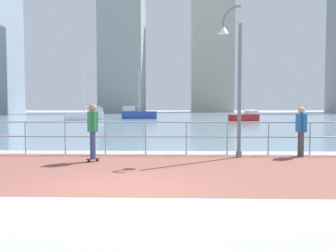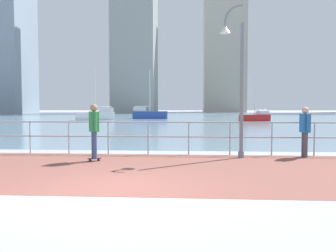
# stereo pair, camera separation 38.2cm
# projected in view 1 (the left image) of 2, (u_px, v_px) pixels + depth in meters

# --- Properties ---
(ground) EXTENTS (220.00, 220.00, 0.00)m
(ground) POSITION_uv_depth(u_px,v_px,m) (170.00, 119.00, 46.86)
(ground) COLOR #9E9EA3
(brick_paving) EXTENTS (28.00, 5.81, 0.01)m
(brick_paving) POSITION_uv_depth(u_px,v_px,m) (136.00, 169.00, 9.31)
(brick_paving) COLOR brown
(brick_paving) RESTS_ON ground
(harbor_water) EXTENTS (180.00, 88.00, 0.00)m
(harbor_water) POSITION_uv_depth(u_px,v_px,m) (171.00, 117.00, 57.12)
(harbor_water) COLOR #6B899E
(harbor_water) RESTS_ON ground
(waterfront_railing) EXTENTS (25.25, 0.06, 1.14)m
(waterfront_railing) POSITION_uv_depth(u_px,v_px,m) (146.00, 132.00, 12.16)
(waterfront_railing) COLOR #9EADB7
(waterfront_railing) RESTS_ON ground
(lamppost) EXTENTS (0.82, 0.36, 4.89)m
(lamppost) POSITION_uv_depth(u_px,v_px,m) (234.00, 74.00, 11.36)
(lamppost) COLOR slate
(lamppost) RESTS_ON ground
(skateboarder) EXTENTS (0.41, 0.53, 1.73)m
(skateboarder) POSITION_uv_depth(u_px,v_px,m) (93.00, 127.00, 10.55)
(skateboarder) COLOR black
(skateboarder) RESTS_ON ground
(bystander) EXTENTS (0.28, 0.56, 1.64)m
(bystander) POSITION_uv_depth(u_px,v_px,m) (301.00, 127.00, 11.65)
(bystander) COLOR #4C4C51
(bystander) RESTS_ON ground
(sailboat_red) EXTENTS (4.75, 3.08, 6.41)m
(sailboat_red) POSITION_uv_depth(u_px,v_px,m) (86.00, 115.00, 42.96)
(sailboat_red) COLOR white
(sailboat_red) RESTS_ON ground
(sailboat_gray) EXTENTS (4.87, 2.09, 6.62)m
(sailboat_gray) POSITION_uv_depth(u_px,v_px,m) (138.00, 114.00, 48.26)
(sailboat_gray) COLOR #284799
(sailboat_gray) RESTS_ON ground
(sailboat_ivory) EXTENTS (3.65, 2.53, 4.96)m
(sailboat_ivory) POSITION_uv_depth(u_px,v_px,m) (245.00, 117.00, 40.04)
(sailboat_ivory) COLOR #B21E1E
(sailboat_ivory) RESTS_ON ground
(tower_beige) EXTENTS (12.18, 15.50, 43.15)m
(tower_beige) POSITION_uv_depth(u_px,v_px,m) (211.00, 45.00, 109.18)
(tower_beige) COLOR #B2AD99
(tower_beige) RESTS_ON ground
(tower_brick) EXTENTS (10.49, 11.90, 49.77)m
(tower_brick) POSITION_uv_depth(u_px,v_px,m) (122.00, 17.00, 88.59)
(tower_brick) COLOR #939993
(tower_brick) RESTS_ON ground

